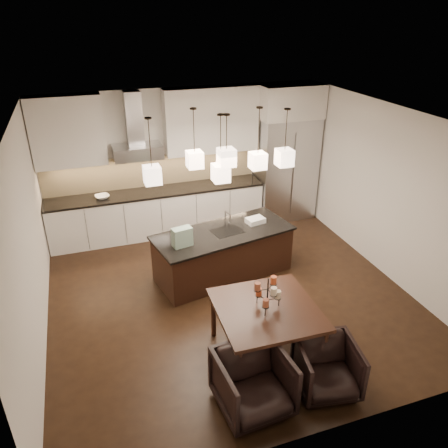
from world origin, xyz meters
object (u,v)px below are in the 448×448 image
object	(u,v)px
dining_table	(266,331)
refrigerator	(285,169)
armchair_right	(327,367)
island_body	(223,254)
armchair_left	(253,383)

from	to	relation	value
dining_table	refrigerator	bearing A→B (deg)	63.19
dining_table	armchair_right	bearing A→B (deg)	-57.28
island_body	armchair_right	bearing A→B (deg)	-93.72
dining_table	armchair_left	bearing A→B (deg)	-120.79
refrigerator	island_body	distance (m)	2.79
armchair_left	dining_table	bearing A→B (deg)	53.13
refrigerator	armchair_right	xyz separation A→B (m)	(-1.63, -4.60, -0.75)
island_body	armchair_left	world-z (taller)	island_body
island_body	dining_table	size ratio (longest dim) A/B	1.78
island_body	armchair_left	bearing A→B (deg)	-112.89
refrigerator	armchair_left	xyz separation A→B (m)	(-2.56, -4.57, -0.71)
island_body	armchair_right	world-z (taller)	island_body
island_body	armchair_left	size ratio (longest dim) A/B	2.78
dining_table	armchair_right	xyz separation A→B (m)	(0.46, -0.77, -0.05)
island_body	dining_table	bearing A→B (deg)	-103.94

